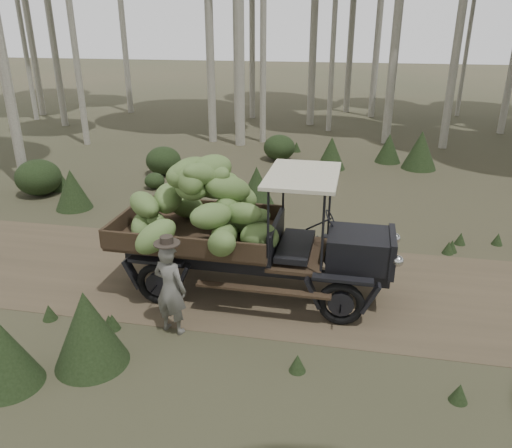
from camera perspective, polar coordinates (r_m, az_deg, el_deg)
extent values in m
plane|color=#473D2B|center=(10.38, 11.02, -7.44)|extent=(120.00, 120.00, 0.00)
cube|color=brown|center=(10.38, 11.02, -7.42)|extent=(70.00, 4.00, 0.01)
cube|color=black|center=(9.53, 11.55, -2.77)|extent=(1.13, 1.07, 0.61)
cube|color=black|center=(9.56, 15.21, -3.05)|extent=(0.13, 1.11, 0.69)
cube|color=black|center=(9.59, 2.28, -1.41)|extent=(0.11, 1.56, 0.61)
cube|color=#38281C|center=(9.99, -6.57, -1.25)|extent=(3.14, 2.05, 0.09)
cube|color=#38281C|center=(10.80, -4.98, 1.80)|extent=(3.12, 0.11, 0.36)
cube|color=#38281C|center=(9.05, -8.59, -2.55)|extent=(3.12, 0.11, 0.36)
cube|color=#38281C|center=(10.49, -14.73, 0.49)|extent=(0.09, 2.00, 0.36)
cube|color=beige|center=(9.10, 5.38, 5.55)|extent=(1.31, 1.91, 0.07)
cube|color=black|center=(10.25, 0.49, -3.04)|extent=(5.12, 0.18, 0.20)
cube|color=black|center=(9.51, -0.53, -5.17)|extent=(5.12, 0.18, 0.20)
torus|color=black|center=(10.63, 10.16, -4.06)|extent=(0.85, 0.16, 0.85)
torus|color=black|center=(9.06, 9.67, -8.96)|extent=(0.85, 0.16, 0.85)
torus|color=black|center=(11.20, -7.72, -2.47)|extent=(0.85, 0.16, 0.85)
torus|color=black|center=(9.73, -11.16, -6.74)|extent=(0.85, 0.16, 0.85)
sphere|color=beige|center=(10.00, 15.64, -1.60)|extent=(0.20, 0.20, 0.20)
sphere|color=beige|center=(9.09, 15.93, -4.10)|extent=(0.20, 0.20, 0.20)
ellipsoid|color=olive|center=(10.64, -7.90, 2.07)|extent=(0.97, 1.05, 0.78)
ellipsoid|color=olive|center=(9.25, -1.66, 1.24)|extent=(1.08, 0.82, 0.58)
ellipsoid|color=olive|center=(9.49, -3.22, 4.10)|extent=(1.13, 0.98, 0.73)
ellipsoid|color=olive|center=(9.54, -8.38, 5.55)|extent=(0.79, 0.87, 0.51)
ellipsoid|color=olive|center=(9.19, 0.42, -1.53)|extent=(1.01, 0.91, 0.70)
ellipsoid|color=olive|center=(9.62, -3.18, 1.92)|extent=(0.54, 0.97, 0.77)
ellipsoid|color=olive|center=(9.95, -6.31, 4.51)|extent=(0.96, 1.01, 0.59)
ellipsoid|color=olive|center=(9.57, -5.23, 5.55)|extent=(1.04, 0.76, 0.63)
ellipsoid|color=olive|center=(10.01, -11.91, 0.16)|extent=(0.93, 0.80, 0.61)
ellipsoid|color=olive|center=(10.07, -1.96, 3.22)|extent=(0.91, 0.55, 0.72)
ellipsoid|color=olive|center=(9.58, -7.48, 3.95)|extent=(0.85, 0.70, 0.46)
ellipsoid|color=olive|center=(9.38, -5.88, 5.70)|extent=(0.95, 1.06, 0.66)
ellipsoid|color=olive|center=(9.94, -12.80, -0.27)|extent=(0.60, 0.91, 0.70)
ellipsoid|color=olive|center=(9.11, -5.15, 0.91)|extent=(0.94, 0.85, 0.49)
ellipsoid|color=olive|center=(9.74, -4.27, 4.46)|extent=(1.14, 0.81, 0.80)
ellipsoid|color=olive|center=(9.56, -5.28, 6.17)|extent=(1.11, 0.96, 0.73)
ellipsoid|color=olive|center=(9.35, -3.59, -1.24)|extent=(0.49, 0.99, 0.71)
ellipsoid|color=olive|center=(10.09, -10.02, 2.94)|extent=(0.70, 1.02, 0.61)
ellipsoid|color=olive|center=(9.80, -4.04, 4.47)|extent=(0.87, 0.59, 0.71)
ellipsoid|color=olive|center=(9.58, -7.52, 6.11)|extent=(0.93, 1.05, 0.54)
ellipsoid|color=olive|center=(9.77, -0.84, 0.37)|extent=(1.06, 0.68, 0.68)
ellipsoid|color=olive|center=(9.93, -12.65, 2.18)|extent=(1.00, 1.00, 0.49)
ellipsoid|color=olive|center=(9.85, -4.39, 4.69)|extent=(0.98, 0.44, 0.50)
ellipsoid|color=olive|center=(9.42, -7.49, 5.23)|extent=(0.84, 1.05, 0.78)
ellipsoid|color=olive|center=(9.09, -11.41, -1.41)|extent=(1.06, 0.99, 0.84)
ellipsoid|color=olive|center=(8.71, -3.95, -2.24)|extent=(0.90, 1.01, 0.78)
imported|color=#626059|center=(8.68, -9.78, -7.34)|extent=(0.69, 0.54, 1.67)
cylinder|color=#302821|center=(8.29, -10.16, -2.19)|extent=(0.54, 0.54, 0.02)
cylinder|color=#302821|center=(8.27, -10.18, -1.84)|extent=(0.27, 0.27, 0.13)
cone|color=#233319|center=(8.31, -18.67, -11.24)|extent=(1.16, 1.16, 1.29)
cone|color=#233319|center=(8.39, -26.85, -13.05)|extent=(1.00, 1.00, 1.11)
ellipsoid|color=#233319|center=(16.91, -23.62, 4.91)|extent=(1.38, 1.38, 1.10)
cone|color=#233319|center=(19.31, 18.28, 8.04)|extent=(1.25, 1.25, 1.39)
cone|color=#233319|center=(14.38, 0.07, 4.21)|extent=(1.11, 1.11, 1.23)
cone|color=#233319|center=(15.28, -20.27, 3.76)|extent=(1.04, 1.04, 1.16)
ellipsoid|color=#233319|center=(19.58, 2.68, 8.73)|extent=(1.22, 1.22, 0.98)
cone|color=#233319|center=(19.93, 14.92, 8.38)|extent=(0.98, 0.98, 1.09)
cone|color=#233319|center=(17.24, -21.56, 4.78)|extent=(0.63, 0.63, 0.70)
cone|color=#233319|center=(21.00, 4.65, 8.79)|extent=(0.37, 0.37, 0.41)
ellipsoid|color=#233319|center=(17.96, -10.53, 7.14)|extent=(1.22, 1.22, 0.98)
ellipsoid|color=#233319|center=(16.52, -11.52, 4.88)|extent=(0.64, 0.64, 0.52)
cone|color=#233319|center=(18.59, 8.60, 8.04)|extent=(1.05, 1.05, 1.17)
cone|color=#233319|center=(12.49, 21.12, -2.53)|extent=(0.27, 0.27, 0.30)
cone|color=#233319|center=(13.12, 22.33, -1.53)|extent=(0.27, 0.27, 0.30)
cone|color=#233319|center=(13.46, 25.90, -1.54)|extent=(0.27, 0.27, 0.30)
cone|color=#233319|center=(12.62, 21.48, -2.34)|extent=(0.27, 0.27, 0.30)
cone|color=#233319|center=(8.05, 4.76, -15.53)|extent=(0.27, 0.27, 0.30)
cone|color=#233319|center=(12.59, 9.68, -1.09)|extent=(0.27, 0.27, 0.30)
cone|color=#233319|center=(8.05, 22.21, -17.41)|extent=(0.27, 0.27, 0.30)
cone|color=#233319|center=(9.95, -22.56, -9.28)|extent=(0.27, 0.27, 0.30)
cone|color=#233319|center=(13.01, -4.14, -0.04)|extent=(0.27, 0.27, 0.30)
cone|color=#233319|center=(13.28, -1.49, 0.50)|extent=(0.27, 0.27, 0.30)
cone|color=#233319|center=(9.30, -16.43, -10.73)|extent=(0.27, 0.27, 0.30)
cone|color=#233319|center=(9.30, -16.08, -10.67)|extent=(0.27, 0.27, 0.30)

